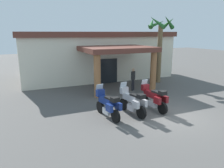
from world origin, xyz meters
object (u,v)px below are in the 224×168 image
pedestrian (133,78)px  palm_tree_near_portico (160,37)px  motorcycle_silver (133,102)px  motorcycle_blue (108,105)px  motorcycle_maroon (154,98)px  motel_building (96,55)px

pedestrian → palm_tree_near_portico: bearing=-100.5°
motorcycle_silver → motorcycle_blue: bearing=79.3°
motorcycle_maroon → palm_tree_near_portico: 7.86m
motel_building → motorcycle_blue: 10.70m
pedestrian → palm_tree_near_portico: 4.71m
motorcycle_maroon → pedestrian: 4.30m
motel_building → motorcycle_silver: bearing=-98.9°
motel_building → pedestrian: motel_building is taller
palm_tree_near_portico → motorcycle_silver: bearing=-136.3°
pedestrian → palm_tree_near_portico: palm_tree_near_portico is taller
motorcycle_silver → pedestrian: bearing=-37.6°
motel_building → motorcycle_blue: size_ratio=6.53×
motorcycle_blue → motel_building: bearing=-24.2°
motorcycle_blue → pedestrian: bearing=-50.0°
motel_building → palm_tree_near_portico: palm_tree_near_portico is taller
motel_building → motorcycle_silver: motel_building is taller
motorcycle_blue → motorcycle_silver: (1.40, -0.10, 0.00)m
pedestrian → motorcycle_maroon: bearing=131.6°
pedestrian → palm_tree_near_portico: size_ratio=0.30×
motorcycle_blue → palm_tree_near_portico: (7.31, 5.54, 3.21)m
motel_building → motorcycle_blue: motel_building is taller
motel_building → palm_tree_near_portico: bearing=-46.8°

